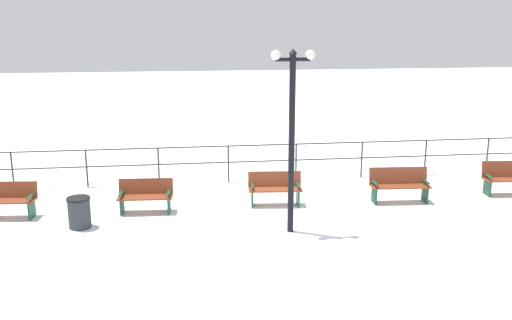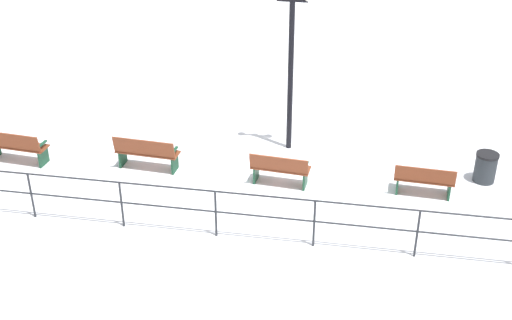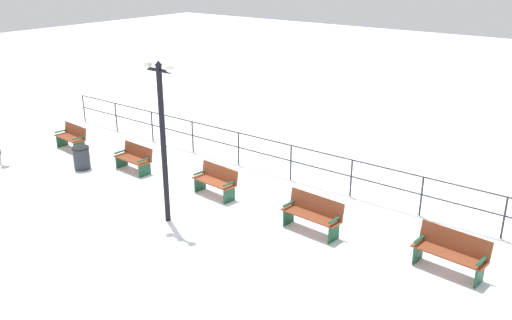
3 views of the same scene
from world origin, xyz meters
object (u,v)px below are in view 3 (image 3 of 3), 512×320
(bench_fifth, at_px, (451,252))
(lamppost_middle, at_px, (162,126))
(trash_bin, at_px, (82,158))
(bench_nearest, at_px, (72,137))
(bench_second, at_px, (134,158))
(bench_third, at_px, (216,181))
(bench_fourth, at_px, (313,214))

(bench_fifth, bearing_deg, lamppost_middle, -68.23)
(trash_bin, bearing_deg, bench_fifth, 95.56)
(bench_nearest, distance_m, bench_fifth, 13.84)
(bench_second, xyz_separation_m, lamppost_middle, (1.88, 3.51, 2.22))
(bench_nearest, bearing_deg, bench_third, 96.08)
(bench_fifth, height_order, trash_bin, bench_fifth)
(bench_nearest, xyz_separation_m, trash_bin, (0.98, 1.93, -0.08))
(lamppost_middle, relative_size, trash_bin, 5.64)
(bench_second, xyz_separation_m, bench_fourth, (0.04, 6.92, 0.06))
(bench_second, bearing_deg, trash_bin, -54.84)
(bench_nearest, bearing_deg, lamppost_middle, 79.86)
(bench_second, relative_size, bench_fifth, 0.86)
(bench_second, distance_m, bench_fifth, 10.38)
(bench_second, bearing_deg, bench_third, 95.46)
(bench_third, height_order, bench_fourth, bench_fourth)
(bench_third, bearing_deg, trash_bin, -72.91)
(bench_third, distance_m, bench_fourth, 3.46)
(bench_third, bearing_deg, bench_fifth, 95.28)
(bench_nearest, xyz_separation_m, bench_second, (0.02, 3.46, -0.03))
(bench_fourth, bearing_deg, trash_bin, -80.09)
(bench_fifth, xyz_separation_m, trash_bin, (1.16, -11.91, -0.11))
(bench_fifth, bearing_deg, bench_nearest, -84.32)
(bench_nearest, distance_m, lamppost_middle, 7.54)
(bench_third, xyz_separation_m, trash_bin, (1.09, -4.99, -0.08))
(trash_bin, bearing_deg, lamppost_middle, 79.63)
(bench_second, bearing_deg, lamppost_middle, 65.00)
(bench_fourth, height_order, bench_fifth, bench_fifth)
(bench_second, height_order, lamppost_middle, lamppost_middle)
(bench_fifth, height_order, lamppost_middle, lamppost_middle)
(bench_fifth, xyz_separation_m, lamppost_middle, (2.08, -6.87, 2.16))
(lamppost_middle, bearing_deg, bench_second, -118.18)
(lamppost_middle, bearing_deg, bench_fourth, 118.27)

